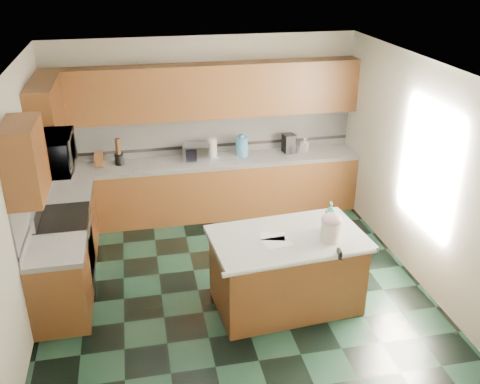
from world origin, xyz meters
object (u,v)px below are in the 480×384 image
object	(u,v)px
island_top	(288,238)
treat_jar	(331,231)
soap_bottle_island	(330,217)
toaster_oven	(197,152)
knife_block	(99,159)
island_base	(286,273)
coffee_maker	(289,143)

from	to	relation	value
island_top	treat_jar	distance (m)	0.49
soap_bottle_island	toaster_oven	distance (m)	2.76
soap_bottle_island	knife_block	xyz separation A→B (m)	(-2.62, 2.50, -0.06)
treat_jar	island_top	bearing A→B (deg)	145.27
island_top	treat_jar	xyz separation A→B (m)	(0.43, -0.18, 0.14)
island_top	treat_jar	world-z (taller)	treat_jar
island_base	knife_block	world-z (taller)	knife_block
knife_block	coffee_maker	size ratio (longest dim) A/B	0.78
treat_jar	coffee_maker	world-z (taller)	coffee_maker
island_base	island_top	world-z (taller)	island_top
island_top	soap_bottle_island	distance (m)	0.54
island_base	toaster_oven	xyz separation A→B (m)	(-0.69, 2.53, 0.61)
coffee_maker	island_base	bearing A→B (deg)	-114.23
treat_jar	knife_block	size ratio (longest dim) A/B	0.98
island_top	knife_block	bearing A→B (deg)	125.18
island_base	island_top	xyz separation A→B (m)	(0.00, 0.00, 0.46)
treat_jar	soap_bottle_island	bearing A→B (deg)	60.80
island_base	soap_bottle_island	distance (m)	0.83
soap_bottle_island	knife_block	size ratio (longest dim) A/B	1.56
treat_jar	soap_bottle_island	xyz separation A→B (m)	(0.07, 0.21, 0.07)
treat_jar	soap_bottle_island	size ratio (longest dim) A/B	0.63
treat_jar	toaster_oven	world-z (taller)	toaster_oven
island_top	island_base	bearing A→B (deg)	175.18
island_top	treat_jar	bearing A→B (deg)	-27.80
soap_bottle_island	toaster_oven	world-z (taller)	soap_bottle_island
treat_jar	toaster_oven	size ratio (longest dim) A/B	0.54
island_base	soap_bottle_island	world-z (taller)	soap_bottle_island
soap_bottle_island	knife_block	bearing A→B (deg)	150.01
island_base	coffee_maker	world-z (taller)	coffee_maker
island_base	coffee_maker	bearing A→B (deg)	68.79
toaster_oven	coffee_maker	distance (m)	1.44
soap_bottle_island	coffee_maker	xyz separation A→B (m)	(0.26, 2.53, -0.03)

